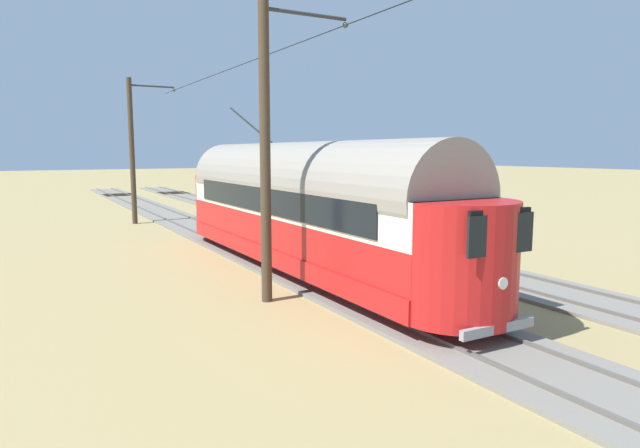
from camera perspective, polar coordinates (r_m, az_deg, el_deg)
The scene contains 8 objects.
ground_plane at distance 24.12m, azimuth -2.57°, elevation -1.99°, with size 220.00×220.00×0.00m, color #9E8956.
track_streetcar_siding at distance 25.57m, azimuth 2.07°, elevation -1.32°, with size 2.80×80.00×0.18m.
track_adjacent_siding at distance 23.42m, azimuth -8.33°, elevation -2.22°, with size 2.80×80.00×0.18m.
vintage_streetcar at distance 18.01m, azimuth -2.06°, elevation 2.02°, with size 2.65×17.29×5.68m.
catenary_pole_foreground at distance 32.04m, azimuth -18.90°, elevation 7.41°, with size 2.65×0.28×7.97m.
catenary_pole_mid_near at distance 14.43m, azimuth -5.52°, elevation 8.09°, with size 2.65×0.28×7.97m.
switch_stand at distance 33.04m, azimuth -3.27°, elevation 1.82°, with size 0.50×0.30×1.24m.
track_end_bumper at distance 38.47m, azimuth -9.12°, elevation 2.10°, with size 1.80×0.60×0.80m, color #B2A519.
Camera 1 is at (10.64, 21.28, 4.00)m, focal length 30.73 mm.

